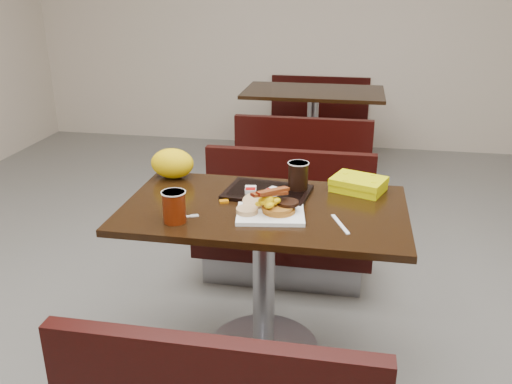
% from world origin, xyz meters
% --- Properties ---
extents(floor, '(6.00, 7.00, 0.01)m').
position_xyz_m(floor, '(0.00, 0.00, 0.00)').
color(floor, slate).
rests_on(floor, ground).
extents(wall_back, '(6.00, 0.01, 2.80)m').
position_xyz_m(wall_back, '(0.00, 3.50, 1.40)').
color(wall_back, beige).
rests_on(wall_back, ground).
extents(table_near, '(1.20, 0.70, 0.75)m').
position_xyz_m(table_near, '(0.00, 0.00, 0.38)').
color(table_near, black).
rests_on(table_near, floor).
extents(bench_near_n, '(1.00, 0.46, 0.72)m').
position_xyz_m(bench_near_n, '(0.00, 0.70, 0.36)').
color(bench_near_n, black).
rests_on(bench_near_n, floor).
extents(table_far, '(1.20, 0.70, 0.75)m').
position_xyz_m(table_far, '(0.00, 2.60, 0.38)').
color(table_far, black).
rests_on(table_far, floor).
extents(bench_far_s, '(1.00, 0.46, 0.72)m').
position_xyz_m(bench_far_s, '(0.00, 1.90, 0.36)').
color(bench_far_s, black).
rests_on(bench_far_s, floor).
extents(bench_far_n, '(1.00, 0.46, 0.72)m').
position_xyz_m(bench_far_n, '(0.00, 3.30, 0.36)').
color(bench_far_n, black).
rests_on(bench_far_n, floor).
extents(platter, '(0.30, 0.25, 0.02)m').
position_xyz_m(platter, '(0.04, -0.09, 0.76)').
color(platter, white).
rests_on(platter, table_near).
extents(pancake_stack, '(0.16, 0.16, 0.03)m').
position_xyz_m(pancake_stack, '(0.07, -0.08, 0.78)').
color(pancake_stack, '#A3661B').
rests_on(pancake_stack, platter).
extents(sausage_patty, '(0.11, 0.11, 0.01)m').
position_xyz_m(sausage_patty, '(0.11, -0.07, 0.80)').
color(sausage_patty, black).
rests_on(sausage_patty, pancake_stack).
extents(scrambled_eggs, '(0.11, 0.10, 0.05)m').
position_xyz_m(scrambled_eggs, '(0.03, -0.10, 0.82)').
color(scrambled_eggs, '#EEE104').
rests_on(scrambled_eggs, pancake_stack).
extents(bacon_strips, '(0.17, 0.17, 0.01)m').
position_xyz_m(bacon_strips, '(0.04, -0.09, 0.85)').
color(bacon_strips, '#4A0905').
rests_on(bacon_strips, scrambled_eggs).
extents(muffin_bottom, '(0.10, 0.10, 0.02)m').
position_xyz_m(muffin_bottom, '(-0.05, -0.12, 0.78)').
color(muffin_bottom, tan).
rests_on(muffin_bottom, platter).
extents(muffin_top, '(0.10, 0.10, 0.05)m').
position_xyz_m(muffin_top, '(-0.04, -0.04, 0.79)').
color(muffin_top, tan).
rests_on(muffin_top, platter).
extents(coffee_cup_near, '(0.09, 0.09, 0.13)m').
position_xyz_m(coffee_cup_near, '(-0.32, -0.22, 0.81)').
color(coffee_cup_near, maroon).
rests_on(coffee_cup_near, table_near).
extents(fork, '(0.11, 0.07, 0.00)m').
position_xyz_m(fork, '(-0.31, -0.18, 0.75)').
color(fork, white).
rests_on(fork, table_near).
extents(knife, '(0.08, 0.17, 0.00)m').
position_xyz_m(knife, '(0.32, -0.13, 0.75)').
color(knife, white).
rests_on(knife, table_near).
extents(condiment_syrup, '(0.05, 0.04, 0.01)m').
position_xyz_m(condiment_syrup, '(-0.18, 0.01, 0.75)').
color(condiment_syrup, '#B86507').
rests_on(condiment_syrup, table_near).
extents(condiment_ketchup, '(0.06, 0.05, 0.01)m').
position_xyz_m(condiment_ketchup, '(-0.17, 0.09, 0.76)').
color(condiment_ketchup, '#8C0504').
rests_on(condiment_ketchup, table_near).
extents(tray, '(0.40, 0.30, 0.02)m').
position_xyz_m(tray, '(-0.01, 0.14, 0.76)').
color(tray, black).
rests_on(tray, table_near).
extents(hashbrown_sleeve_left, '(0.06, 0.07, 0.02)m').
position_xyz_m(hashbrown_sleeve_left, '(-0.08, 0.11, 0.78)').
color(hashbrown_sleeve_left, silver).
rests_on(hashbrown_sleeve_left, tray).
extents(hashbrown_sleeve_right, '(0.09, 0.10, 0.02)m').
position_xyz_m(hashbrown_sleeve_right, '(0.02, 0.10, 0.78)').
color(hashbrown_sleeve_right, silver).
rests_on(hashbrown_sleeve_right, tray).
extents(coffee_cup_far, '(0.09, 0.09, 0.12)m').
position_xyz_m(coffee_cup_far, '(0.12, 0.19, 0.83)').
color(coffee_cup_far, black).
rests_on(coffee_cup_far, tray).
extents(clamshell, '(0.27, 0.24, 0.06)m').
position_xyz_m(clamshell, '(0.39, 0.26, 0.78)').
color(clamshell, '#D0CE03').
rests_on(clamshell, table_near).
extents(paper_bag, '(0.25, 0.23, 0.14)m').
position_xyz_m(paper_bag, '(-0.50, 0.27, 0.82)').
color(paper_bag, '#FFE108').
rests_on(paper_bag, table_near).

